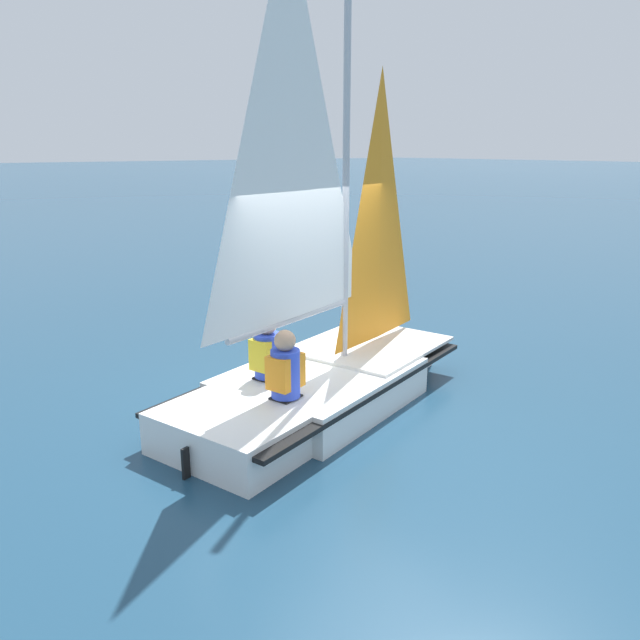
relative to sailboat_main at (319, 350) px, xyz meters
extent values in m
plane|color=navy|center=(-0.02, -0.01, -0.68)|extent=(260.00, 260.00, 0.00)
cube|color=white|center=(-0.02, -0.01, -0.46)|extent=(2.59, 2.22, 0.44)
cube|color=white|center=(-1.53, -0.45, -0.46)|extent=(1.15, 1.14, 0.44)
cube|color=white|center=(1.48, 0.44, -0.46)|extent=(1.29, 1.62, 0.44)
cube|color=black|center=(-0.02, -0.01, -0.33)|extent=(4.25, 2.73, 0.05)
cube|color=silver|center=(-1.08, -0.32, -0.23)|extent=(2.17, 1.98, 0.04)
cylinder|color=#B7B7BC|center=(-0.50, -0.15, 2.14)|extent=(0.08, 0.08, 4.77)
cylinder|color=#B7B7BC|center=(0.45, 0.13, 0.47)|extent=(1.93, 0.63, 0.07)
pyramid|color=white|center=(0.45, 0.13, 2.45)|extent=(1.83, 0.58, 3.90)
pyramid|color=orange|center=(-1.23, -0.36, 1.51)|extent=(1.31, 0.43, 3.32)
cube|color=black|center=(1.98, 0.59, -0.53)|extent=(0.09, 0.05, 0.31)
cube|color=black|center=(0.60, -0.15, -0.45)|extent=(0.34, 0.31, 0.45)
cylinder|color=blue|center=(0.60, -0.15, 0.02)|extent=(0.37, 0.37, 0.50)
cube|color=yellow|center=(0.60, -0.15, 0.05)|extent=(0.40, 0.35, 0.35)
sphere|color=tan|center=(0.60, -0.15, 0.37)|extent=(0.22, 0.22, 0.22)
cylinder|color=black|center=(0.60, -0.15, 0.45)|extent=(0.26, 0.26, 0.06)
cube|color=black|center=(0.77, 0.44, -0.45)|extent=(0.34, 0.31, 0.45)
cylinder|color=blue|center=(0.77, 0.44, 0.02)|extent=(0.37, 0.37, 0.50)
cube|color=orange|center=(0.77, 0.44, 0.05)|extent=(0.40, 0.35, 0.35)
sphere|color=tan|center=(0.77, 0.44, 0.37)|extent=(0.22, 0.22, 0.22)
camera|label=1|loc=(4.14, 5.38, 2.24)|focal=35.00mm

